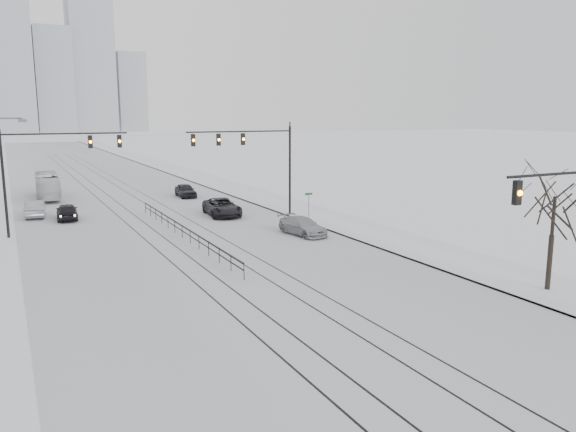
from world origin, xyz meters
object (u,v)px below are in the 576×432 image
at_px(sedan_nb_far, 186,191).
at_px(box_truck, 47,186).
at_px(sedan_sb_inner, 67,212).
at_px(traffic_mast_near, 576,219).
at_px(bare_tree, 554,206).
at_px(sedan_sb_outer, 35,209).
at_px(sedan_nb_front, 222,207).
at_px(sedan_nb_right, 303,226).

distance_m(sedan_nb_far, box_truck, 14.87).
relative_size(sedan_sb_inner, sedan_nb_far, 0.99).
xyz_separation_m(traffic_mast_near, bare_tree, (2.41, 3.00, -0.07)).
xyz_separation_m(sedan_sb_inner, sedan_nb_far, (13.10, 8.52, 0.01)).
height_order(traffic_mast_near, sedan_sb_outer, traffic_mast_near).
distance_m(traffic_mast_near, box_truck, 53.29).
bearing_deg(traffic_mast_near, sedan_nb_far, 95.85).
xyz_separation_m(sedan_sb_inner, sedan_sb_outer, (-2.40, 2.76, 0.02)).
relative_size(traffic_mast_near, sedan_sb_inner, 1.64).
relative_size(sedan_sb_outer, box_truck, 0.46).
relative_size(sedan_nb_front, sedan_nb_right, 1.22).
distance_m(bare_tree, sedan_sb_outer, 42.06).
bearing_deg(bare_tree, box_truck, 113.66).
bearing_deg(sedan_nb_front, bare_tree, -70.29).
bearing_deg(sedan_sb_outer, sedan_nb_front, 160.53).
bearing_deg(sedan_sb_outer, box_truck, -93.59).
relative_size(sedan_sb_inner, sedan_nb_right, 0.92).
height_order(traffic_mast_near, box_truck, traffic_mast_near).
height_order(traffic_mast_near, sedan_sb_inner, traffic_mast_near).
distance_m(sedan_sb_outer, box_truck, 11.78).
bearing_deg(box_truck, traffic_mast_near, 112.30).
relative_size(traffic_mast_near, sedan_sb_outer, 1.54).
relative_size(sedan_nb_right, sedan_nb_far, 1.07).
relative_size(sedan_sb_inner, sedan_nb_front, 0.76).
bearing_deg(box_truck, sedan_sb_outer, 83.29).
height_order(bare_tree, sedan_nb_far, bare_tree).
xyz_separation_m(sedan_nb_far, box_truck, (-13.65, 5.86, 0.63)).
distance_m(sedan_nb_front, box_truck, 22.86).
height_order(sedan_sb_outer, sedan_nb_far, sedan_sb_outer).
height_order(sedan_sb_inner, sedan_nb_right, sedan_sb_inner).
relative_size(traffic_mast_near, sedan_nb_front, 1.25).
bearing_deg(bare_tree, sedan_nb_front, 104.52).
xyz_separation_m(sedan_sb_inner, sedan_nb_right, (15.33, -14.68, -0.06)).
relative_size(traffic_mast_near, sedan_nb_right, 1.52).
xyz_separation_m(traffic_mast_near, box_truck, (-18.18, 50.00, -3.19)).
relative_size(bare_tree, sedan_sb_inner, 1.43).
bearing_deg(sedan_nb_front, sedan_sb_outer, 160.29).
bearing_deg(traffic_mast_near, sedan_nb_right, 96.26).
relative_size(sedan_nb_front, sedan_nb_far, 1.30).
bearing_deg(sedan_sb_inner, sedan_nb_right, 140.38).
bearing_deg(sedan_sb_inner, sedan_nb_far, -142.83).
xyz_separation_m(sedan_sb_outer, sedan_nb_far, (15.50, 5.76, -0.01)).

